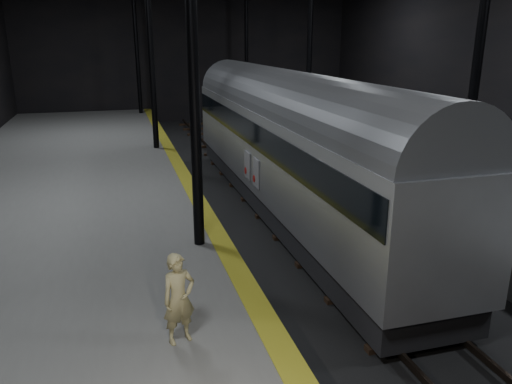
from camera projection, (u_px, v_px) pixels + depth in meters
name	position (u px, v px, depth m)	size (l,w,h in m)	color
ground	(288.00, 215.00, 17.49)	(44.00, 44.00, 0.00)	black
platform_left	(59.00, 222.00, 15.38)	(9.00, 43.80, 1.00)	#585855
platform_right	(471.00, 185.00, 19.30)	(9.00, 43.80, 1.00)	#585855
tactile_strip	(196.00, 195.00, 16.34)	(0.50, 43.80, 0.01)	olive
track	(288.00, 213.00, 17.47)	(2.40, 43.00, 0.24)	#3F3328
train	(287.00, 137.00, 17.02)	(2.71, 18.08, 4.83)	#9D9EA4
woman	(179.00, 299.00, 8.26)	(0.58, 0.38, 1.59)	#9B905F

